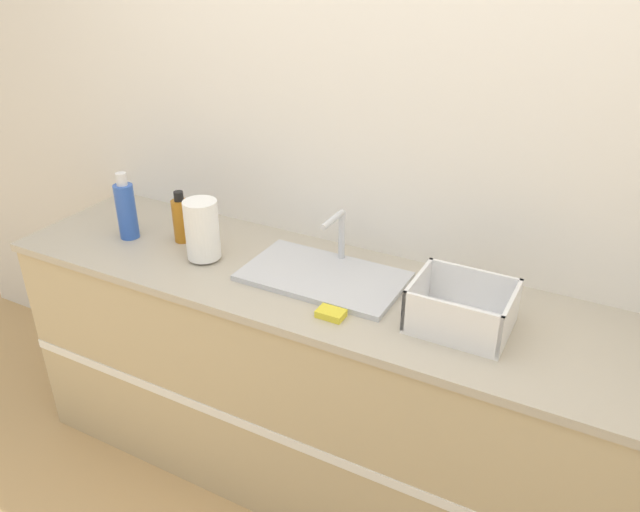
# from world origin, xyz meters

# --- Properties ---
(wall_back) EXTENTS (4.88, 0.06, 2.60)m
(wall_back) POSITION_xyz_m (0.00, 0.64, 1.30)
(wall_back) COLOR silver
(wall_back) RESTS_ON ground_plane
(counter_cabinet) EXTENTS (2.50, 0.64, 0.93)m
(counter_cabinet) POSITION_xyz_m (0.00, 0.31, 0.47)
(counter_cabinet) COLOR tan
(counter_cabinet) RESTS_ON ground_plane
(sink) EXTENTS (0.57, 0.33, 0.21)m
(sink) POSITION_xyz_m (-0.02, 0.33, 0.95)
(sink) COLOR silver
(sink) RESTS_ON counter_cabinet
(paper_towel_roll) EXTENTS (0.13, 0.13, 0.24)m
(paper_towel_roll) POSITION_xyz_m (-0.49, 0.25, 1.05)
(paper_towel_roll) COLOR #4C4C51
(paper_towel_roll) RESTS_ON counter_cabinet
(dish_rack) EXTENTS (0.30, 0.25, 0.15)m
(dish_rack) POSITION_xyz_m (0.49, 0.26, 0.99)
(dish_rack) COLOR white
(dish_rack) RESTS_ON counter_cabinet
(bottle_blue) EXTENTS (0.08, 0.08, 0.27)m
(bottle_blue) POSITION_xyz_m (-0.87, 0.26, 1.05)
(bottle_blue) COLOR #2D56B7
(bottle_blue) RESTS_ON counter_cabinet
(bottle_amber) EXTENTS (0.07, 0.07, 0.21)m
(bottle_amber) POSITION_xyz_m (-0.66, 0.34, 1.02)
(bottle_amber) COLOR #B26B19
(bottle_amber) RESTS_ON counter_cabinet
(sponge) EXTENTS (0.09, 0.06, 0.02)m
(sponge) POSITION_xyz_m (0.11, 0.12, 0.94)
(sponge) COLOR yellow
(sponge) RESTS_ON counter_cabinet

